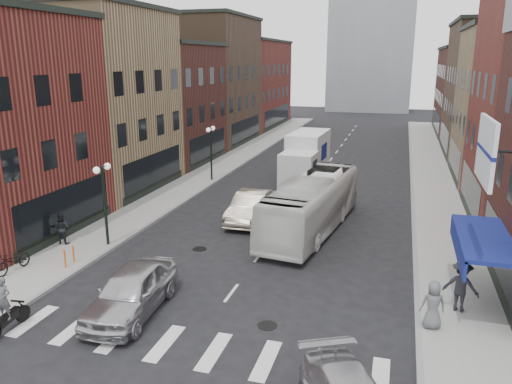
% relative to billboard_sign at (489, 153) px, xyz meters
% --- Properties ---
extents(ground, '(160.00, 160.00, 0.00)m').
position_rel_billboard_sign_xyz_m(ground, '(-8.59, -0.50, -6.13)').
color(ground, black).
rests_on(ground, ground).
extents(sidewalk_left, '(3.00, 74.00, 0.15)m').
position_rel_billboard_sign_xyz_m(sidewalk_left, '(-17.09, 21.50, -6.06)').
color(sidewalk_left, gray).
rests_on(sidewalk_left, ground).
extents(sidewalk_right, '(3.00, 74.00, 0.15)m').
position_rel_billboard_sign_xyz_m(sidewalk_right, '(-0.09, 21.50, -6.06)').
color(sidewalk_right, gray).
rests_on(sidewalk_right, ground).
extents(curb_left, '(0.20, 74.00, 0.16)m').
position_rel_billboard_sign_xyz_m(curb_left, '(-15.59, 21.50, -6.13)').
color(curb_left, gray).
rests_on(curb_left, ground).
extents(curb_right, '(0.20, 74.00, 0.16)m').
position_rel_billboard_sign_xyz_m(curb_right, '(-1.59, 21.50, -6.13)').
color(curb_right, gray).
rests_on(curb_right, ground).
extents(crosswalk_stripes, '(12.00, 2.20, 0.01)m').
position_rel_billboard_sign_xyz_m(crosswalk_stripes, '(-8.59, -3.50, -6.13)').
color(crosswalk_stripes, silver).
rests_on(crosswalk_stripes, ground).
extents(bldg_left_mid_a, '(10.30, 10.20, 12.30)m').
position_rel_billboard_sign_xyz_m(bldg_left_mid_a, '(-23.58, 13.50, 0.02)').
color(bldg_left_mid_a, '#8A6F4C').
rests_on(bldg_left_mid_a, ground).
extents(bldg_left_mid_b, '(10.30, 10.20, 10.30)m').
position_rel_billboard_sign_xyz_m(bldg_left_mid_b, '(-23.58, 23.50, -0.98)').
color(bldg_left_mid_b, '#421E17').
rests_on(bldg_left_mid_b, ground).
extents(bldg_left_far_a, '(10.30, 12.20, 13.30)m').
position_rel_billboard_sign_xyz_m(bldg_left_far_a, '(-23.58, 34.50, 0.52)').
color(bldg_left_far_a, '#483424').
rests_on(bldg_left_far_a, ground).
extents(bldg_left_far_b, '(10.30, 16.20, 11.30)m').
position_rel_billboard_sign_xyz_m(bldg_left_far_b, '(-23.58, 48.50, -0.48)').
color(bldg_left_far_b, maroon).
rests_on(bldg_left_far_b, ground).
extents(bldg_right_far_a, '(10.30, 12.20, 12.30)m').
position_rel_billboard_sign_xyz_m(bldg_right_far_a, '(6.41, 34.50, 0.02)').
color(bldg_right_far_a, '#483424').
rests_on(bldg_right_far_a, ground).
extents(bldg_right_far_b, '(10.30, 16.20, 10.30)m').
position_rel_billboard_sign_xyz_m(bldg_right_far_b, '(6.41, 48.50, -0.98)').
color(bldg_right_far_b, '#421E17').
rests_on(bldg_right_far_b, ground).
extents(awning_blue, '(1.80, 5.00, 0.78)m').
position_rel_billboard_sign_xyz_m(awning_blue, '(0.34, 2.00, -3.50)').
color(awning_blue, navy).
rests_on(awning_blue, ground).
extents(billboard_sign, '(1.52, 3.00, 3.70)m').
position_rel_billboard_sign_xyz_m(billboard_sign, '(0.00, 0.00, 0.00)').
color(billboard_sign, black).
rests_on(billboard_sign, ground).
extents(streetlamp_near, '(0.32, 1.22, 4.11)m').
position_rel_billboard_sign_xyz_m(streetlamp_near, '(-15.99, 3.50, -3.22)').
color(streetlamp_near, black).
rests_on(streetlamp_near, ground).
extents(streetlamp_far, '(0.32, 1.22, 4.11)m').
position_rel_billboard_sign_xyz_m(streetlamp_far, '(-15.99, 17.50, -3.22)').
color(streetlamp_far, black).
rests_on(streetlamp_far, ground).
extents(bike_rack, '(0.08, 0.68, 0.80)m').
position_rel_billboard_sign_xyz_m(bike_rack, '(-16.19, 0.80, -5.58)').
color(bike_rack, '#D8590C').
rests_on(bike_rack, sidewalk_left).
extents(box_truck, '(2.69, 8.12, 3.50)m').
position_rel_billboard_sign_xyz_m(box_truck, '(-9.39, 20.05, -4.41)').
color(box_truck, silver).
rests_on(box_truck, ground).
extents(motorcycle_rider, '(0.58, 1.94, 1.98)m').
position_rel_billboard_sign_xyz_m(motorcycle_rider, '(-14.89, -4.33, -5.21)').
color(motorcycle_rider, black).
rests_on(motorcycle_rider, ground).
extents(transit_bus, '(3.83, 10.79, 2.94)m').
position_rel_billboard_sign_xyz_m(transit_bus, '(-6.87, 8.70, -4.66)').
color(transit_bus, silver).
rests_on(transit_bus, ground).
extents(sedan_left_near, '(2.34, 5.11, 1.70)m').
position_rel_billboard_sign_xyz_m(sedan_left_near, '(-11.53, -1.96, -5.28)').
color(sedan_left_near, '#BABABF').
rests_on(sedan_left_near, ground).
extents(sedan_left_far, '(1.78, 5.00, 1.64)m').
position_rel_billboard_sign_xyz_m(sedan_left_far, '(-10.48, 9.38, -5.31)').
color(sedan_left_far, beige).
rests_on(sedan_left_far, ground).
extents(parked_bicycle, '(0.76, 1.86, 0.96)m').
position_rel_billboard_sign_xyz_m(parked_bicycle, '(-18.04, -0.44, -5.51)').
color(parked_bicycle, black).
rests_on(parked_bicycle, sidewalk_left).
extents(ped_left_solo, '(0.76, 0.44, 1.55)m').
position_rel_billboard_sign_xyz_m(ped_left_solo, '(-18.19, 3.02, -5.21)').
color(ped_left_solo, black).
rests_on(ped_left_solo, sidewalk_left).
extents(ped_right_a, '(1.36, 0.91, 1.92)m').
position_rel_billboard_sign_xyz_m(ped_right_a, '(-0.18, 1.23, -5.02)').
color(ped_right_a, black).
rests_on(ped_right_a, sidewalk_right).
extents(ped_right_c, '(0.91, 0.69, 1.67)m').
position_rel_billboard_sign_xyz_m(ped_right_c, '(-1.19, -0.31, -5.15)').
color(ped_right_c, '#575A5E').
rests_on(ped_right_c, sidewalk_right).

